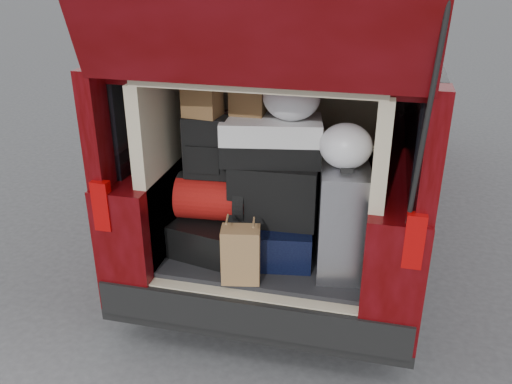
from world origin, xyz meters
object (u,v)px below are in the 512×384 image
at_px(black_hardshell, 215,230).
at_px(black_soft_case, 274,192).
at_px(silver_roller, 342,219).
at_px(kraft_bag, 241,255).
at_px(navy_hardshell, 277,236).
at_px(backpack, 206,147).
at_px(red_duffel, 213,197).
at_px(twotone_duffel, 271,140).

height_order(black_hardshell, black_soft_case, black_soft_case).
height_order(silver_roller, kraft_bag, silver_roller).
height_order(black_hardshell, navy_hardshell, navy_hardshell).
height_order(navy_hardshell, backpack, backpack).
distance_m(kraft_bag, backpack, 0.69).
height_order(navy_hardshell, silver_roller, silver_roller).
bearing_deg(kraft_bag, red_duffel, 118.54).
bearing_deg(backpack, twotone_duffel, 4.68).
relative_size(navy_hardshell, red_duffel, 1.22).
xyz_separation_m(silver_roller, twotone_duffel, (-0.46, 0.11, 0.42)).
bearing_deg(black_hardshell, silver_roller, 6.25).
bearing_deg(silver_roller, kraft_bag, -161.00).
distance_m(black_hardshell, kraft_bag, 0.45).
bearing_deg(twotone_duffel, backpack, 179.05).
distance_m(black_hardshell, twotone_duffel, 0.74).
relative_size(silver_roller, twotone_duffel, 1.12).
bearing_deg(backpack, silver_roller, -7.87).
height_order(black_hardshell, twotone_duffel, twotone_duffel).
relative_size(black_hardshell, silver_roller, 0.83).
relative_size(black_hardshell, backpack, 1.46).
distance_m(navy_hardshell, backpack, 0.73).
relative_size(navy_hardshell, kraft_bag, 1.56).
relative_size(kraft_bag, twotone_duffel, 0.58).
bearing_deg(backpack, red_duffel, -11.73).
relative_size(black_hardshell, red_duffel, 1.25).
xyz_separation_m(red_duffel, twotone_duffel, (0.36, 0.07, 0.39)).
relative_size(silver_roller, kraft_bag, 1.94).
bearing_deg(silver_roller, red_duffel, 169.05).
height_order(navy_hardshell, kraft_bag, kraft_bag).
height_order(black_hardshell, backpack, backpack).
height_order(kraft_bag, backpack, backpack).
distance_m(navy_hardshell, twotone_duffel, 0.64).
xyz_separation_m(navy_hardshell, black_soft_case, (-0.02, 0.00, 0.31)).
bearing_deg(silver_roller, black_soft_case, 160.24).
height_order(navy_hardshell, black_soft_case, black_soft_case).
xyz_separation_m(kraft_bag, red_duffel, (-0.27, 0.33, 0.20)).
xyz_separation_m(silver_roller, red_duffel, (-0.82, 0.05, 0.03)).
height_order(black_hardshell, red_duffel, red_duffel).
xyz_separation_m(black_hardshell, backpack, (-0.03, -0.03, 0.59)).
bearing_deg(navy_hardshell, red_duffel, 177.61).
bearing_deg(black_soft_case, kraft_bag, -110.60).
height_order(red_duffel, twotone_duffel, twotone_duffel).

